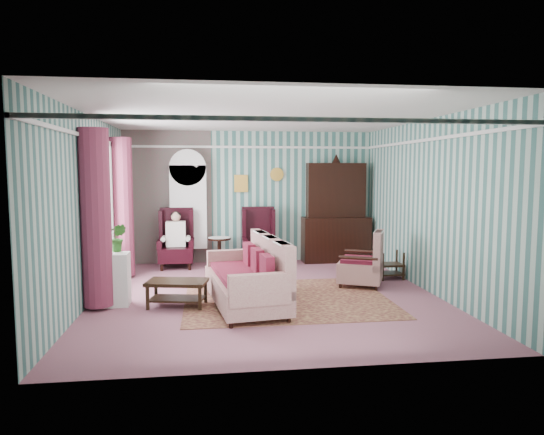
{
  "coord_description": "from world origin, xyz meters",
  "views": [
    {
      "loc": [
        -0.91,
        -7.75,
        2.05
      ],
      "look_at": [
        0.18,
        0.6,
        1.22
      ],
      "focal_mm": 32.0,
      "sensor_mm": 36.0,
      "label": 1
    }
  ],
  "objects": [
    {
      "name": "seated_woman",
      "position": [
        -1.6,
        2.45,
        0.59
      ],
      "size": [
        0.44,
        0.4,
        1.18
      ],
      "primitive_type": null,
      "color": "beige",
      "rests_on": "floor"
    },
    {
      "name": "round_side_table",
      "position": [
        -0.7,
        2.6,
        0.3
      ],
      "size": [
        0.5,
        0.5,
        0.6
      ],
      "primitive_type": "cylinder",
      "color": "black",
      "rests_on": "floor"
    },
    {
      "name": "bookcase",
      "position": [
        -1.35,
        2.84,
        1.12
      ],
      "size": [
        0.8,
        0.28,
        2.24
      ],
      "primitive_type": "cube",
      "color": "white",
      "rests_on": "floor"
    },
    {
      "name": "room_shell",
      "position": [
        -0.62,
        0.18,
        2.01
      ],
      "size": [
        5.53,
        6.02,
        2.91
      ],
      "color": "#3B6C66",
      "rests_on": "ground"
    },
    {
      "name": "wingback_left",
      "position": [
        -1.6,
        2.45,
        0.62
      ],
      "size": [
        0.76,
        0.8,
        1.25
      ],
      "primitive_type": "cube",
      "color": "black",
      "rests_on": "floor"
    },
    {
      "name": "potted_plant_b",
      "position": [
        -2.3,
        -0.15,
        1.02
      ],
      "size": [
        0.24,
        0.2,
        0.43
      ],
      "primitive_type": "imported",
      "rotation": [
        0.0,
        0.0,
        -0.04
      ],
      "color": "#225119",
      "rests_on": "plant_stand"
    },
    {
      "name": "dresser_hutch",
      "position": [
        1.9,
        2.72,
        1.18
      ],
      "size": [
        1.5,
        0.56,
        2.36
      ],
      "primitive_type": "cube",
      "color": "black",
      "rests_on": "floor"
    },
    {
      "name": "coffee_table",
      "position": [
        -1.4,
        -0.48,
        0.2
      ],
      "size": [
        0.97,
        0.68,
        0.4
      ],
      "primitive_type": "cube",
      "rotation": [
        0.0,
        0.0,
        -0.2
      ],
      "color": "black",
      "rests_on": "floor"
    },
    {
      "name": "floor",
      "position": [
        0.0,
        0.0,
        0.0
      ],
      "size": [
        6.0,
        6.0,
        0.0
      ],
      "primitive_type": "plane",
      "color": "#995969",
      "rests_on": "ground"
    },
    {
      "name": "wingback_right",
      "position": [
        0.15,
        2.45,
        0.62
      ],
      "size": [
        0.76,
        0.8,
        1.25
      ],
      "primitive_type": "cube",
      "color": "black",
      "rests_on": "floor"
    },
    {
      "name": "potted_plant_a",
      "position": [
        -2.47,
        -0.37,
        1.0
      ],
      "size": [
        0.43,
        0.4,
        0.4
      ],
      "primitive_type": "imported",
      "rotation": [
        0.0,
        0.0,
        0.29
      ],
      "color": "#214B17",
      "rests_on": "plant_stand"
    },
    {
      "name": "rug",
      "position": [
        0.3,
        -0.3,
        0.01
      ],
      "size": [
        3.2,
        2.6,
        0.01
      ],
      "primitive_type": "cube",
      "color": "#46171F",
      "rests_on": "floor"
    },
    {
      "name": "floral_armchair",
      "position": [
        1.74,
        0.42,
        0.51
      ],
      "size": [
        1.01,
        1.05,
        1.02
      ],
      "primitive_type": "cube",
      "rotation": [
        0.0,
        0.0,
        1.14
      ],
      "color": "#BEB293",
      "rests_on": "floor"
    },
    {
      "name": "sofa",
      "position": [
        -0.38,
        -0.61,
        0.54
      ],
      "size": [
        1.23,
        2.22,
        1.08
      ],
      "primitive_type": "cube",
      "rotation": [
        0.0,
        0.0,
        1.71
      ],
      "color": "#BAAF90",
      "rests_on": "floor"
    },
    {
      "name": "plant_stand",
      "position": [
        -2.4,
        -0.3,
        0.4
      ],
      "size": [
        0.55,
        0.35,
        0.8
      ],
      "primitive_type": "cube",
      "color": "white",
      "rests_on": "floor"
    },
    {
      "name": "nest_table",
      "position": [
        2.47,
        0.9,
        0.27
      ],
      "size": [
        0.45,
        0.38,
        0.54
      ],
      "primitive_type": "cube",
      "color": "black",
      "rests_on": "floor"
    },
    {
      "name": "potted_plant_c",
      "position": [
        -2.52,
        -0.28,
        0.98
      ],
      "size": [
        0.22,
        0.22,
        0.35
      ],
      "primitive_type": "imported",
      "rotation": [
        0.0,
        0.0,
        0.13
      ],
      "color": "#1E541A",
      "rests_on": "plant_stand"
    }
  ]
}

